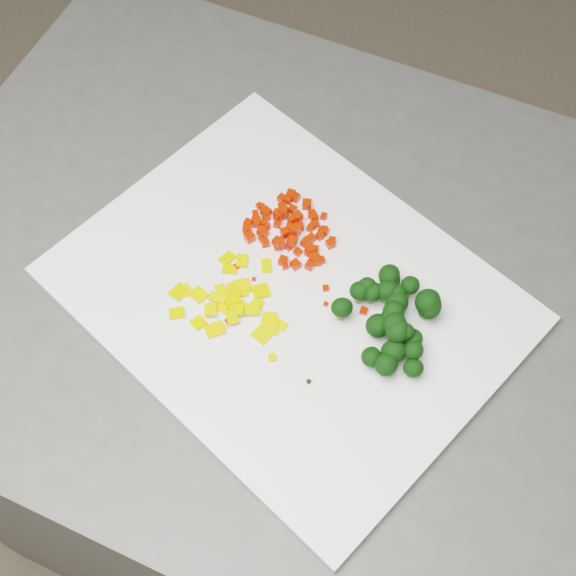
# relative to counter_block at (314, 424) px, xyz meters

# --- Properties ---
(ground) EXTENTS (4.00, 4.00, 0.00)m
(ground) POSITION_rel_counter_block_xyz_m (-0.13, -0.13, -0.45)
(ground) COLOR gray
(ground) RESTS_ON ground
(counter_block) EXTENTS (1.13, 0.95, 0.90)m
(counter_block) POSITION_rel_counter_block_xyz_m (0.00, 0.00, 0.00)
(counter_block) COLOR #4D4E4B
(counter_block) RESTS_ON ground
(cutting_board) EXTENTS (0.58, 0.56, 0.01)m
(cutting_board) POSITION_rel_counter_block_xyz_m (-0.04, -0.02, 0.46)
(cutting_board) COLOR white
(cutting_board) RESTS_ON counter_block
(carrot_pile) EXTENTS (0.10, 0.10, 0.03)m
(carrot_pile) POSITION_rel_counter_block_xyz_m (-0.04, 0.05, 0.48)
(carrot_pile) COLOR red
(carrot_pile) RESTS_ON cutting_board
(pepper_pile) EXTENTS (0.12, 0.12, 0.02)m
(pepper_pile) POSITION_rel_counter_block_xyz_m (-0.10, -0.04, 0.47)
(pepper_pile) COLOR yellow
(pepper_pile) RESTS_ON cutting_board
(broccoli_pile) EXTENTS (0.12, 0.12, 0.06)m
(broccoli_pile) POSITION_rel_counter_block_xyz_m (0.07, -0.06, 0.49)
(broccoli_pile) COLOR black
(broccoli_pile) RESTS_ON cutting_board
(carrot_cube_0) EXTENTS (0.01, 0.01, 0.01)m
(carrot_cube_0) POSITION_rel_counter_block_xyz_m (-0.03, 0.01, 0.47)
(carrot_cube_0) COLOR red
(carrot_cube_0) RESTS_ON carrot_pile
(carrot_cube_1) EXTENTS (0.01, 0.01, 0.01)m
(carrot_cube_1) POSITION_rel_counter_block_xyz_m (-0.06, 0.07, 0.47)
(carrot_cube_1) COLOR red
(carrot_cube_1) RESTS_ON carrot_pile
(carrot_cube_2) EXTENTS (0.01, 0.01, 0.01)m
(carrot_cube_2) POSITION_rel_counter_block_xyz_m (-0.07, 0.06, 0.47)
(carrot_cube_2) COLOR red
(carrot_cube_2) RESTS_ON carrot_pile
(carrot_cube_3) EXTENTS (0.01, 0.01, 0.01)m
(carrot_cube_3) POSITION_rel_counter_block_xyz_m (-0.05, 0.03, 0.47)
(carrot_cube_3) COLOR red
(carrot_cube_3) RESTS_ON carrot_pile
(carrot_cube_4) EXTENTS (0.01, 0.01, 0.01)m
(carrot_cube_4) POSITION_rel_counter_block_xyz_m (-0.07, 0.06, 0.47)
(carrot_cube_4) COLOR red
(carrot_cube_4) RESTS_ON carrot_pile
(carrot_cube_5) EXTENTS (0.01, 0.01, 0.01)m
(carrot_cube_5) POSITION_rel_counter_block_xyz_m (-0.06, 0.07, 0.47)
(carrot_cube_5) COLOR red
(carrot_cube_5) RESTS_ON carrot_pile
(carrot_cube_6) EXTENTS (0.01, 0.01, 0.01)m
(carrot_cube_6) POSITION_rel_counter_block_xyz_m (-0.02, 0.01, 0.47)
(carrot_cube_6) COLOR red
(carrot_cube_6) RESTS_ON carrot_pile
(carrot_cube_7) EXTENTS (0.01, 0.01, 0.01)m
(carrot_cube_7) POSITION_rel_counter_block_xyz_m (-0.07, 0.03, 0.47)
(carrot_cube_7) COLOR red
(carrot_cube_7) RESTS_ON carrot_pile
(carrot_cube_8) EXTENTS (0.01, 0.01, 0.01)m
(carrot_cube_8) POSITION_rel_counter_block_xyz_m (-0.09, 0.05, 0.47)
(carrot_cube_8) COLOR red
(carrot_cube_8) RESTS_ON carrot_pile
(carrot_cube_9) EXTENTS (0.01, 0.01, 0.01)m
(carrot_cube_9) POSITION_rel_counter_block_xyz_m (-0.06, 0.04, 0.47)
(carrot_cube_9) COLOR red
(carrot_cube_9) RESTS_ON carrot_pile
(carrot_cube_10) EXTENTS (0.01, 0.01, 0.01)m
(carrot_cube_10) POSITION_rel_counter_block_xyz_m (0.00, 0.04, 0.47)
(carrot_cube_10) COLOR red
(carrot_cube_10) RESTS_ON carrot_pile
(carrot_cube_11) EXTENTS (0.01, 0.01, 0.01)m
(carrot_cube_11) POSITION_rel_counter_block_xyz_m (-0.01, 0.06, 0.47)
(carrot_cube_11) COLOR red
(carrot_cube_11) RESTS_ON carrot_pile
(carrot_cube_12) EXTENTS (0.01, 0.01, 0.01)m
(carrot_cube_12) POSITION_rel_counter_block_xyz_m (-0.03, 0.04, 0.47)
(carrot_cube_12) COLOR red
(carrot_cube_12) RESTS_ON carrot_pile
(carrot_cube_13) EXTENTS (0.01, 0.01, 0.01)m
(carrot_cube_13) POSITION_rel_counter_block_xyz_m (-0.02, 0.03, 0.47)
(carrot_cube_13) COLOR red
(carrot_cube_13) RESTS_ON carrot_pile
(carrot_cube_14) EXTENTS (0.01, 0.01, 0.01)m
(carrot_cube_14) POSITION_rel_counter_block_xyz_m (-0.09, 0.07, 0.47)
(carrot_cube_14) COLOR red
(carrot_cube_14) RESTS_ON carrot_pile
(carrot_cube_15) EXTENTS (0.01, 0.01, 0.01)m
(carrot_cube_15) POSITION_rel_counter_block_xyz_m (-0.04, 0.05, 0.47)
(carrot_cube_15) COLOR red
(carrot_cube_15) RESTS_ON carrot_pile
(carrot_cube_16) EXTENTS (0.01, 0.01, 0.01)m
(carrot_cube_16) POSITION_rel_counter_block_xyz_m (-0.08, 0.06, 0.47)
(carrot_cube_16) COLOR red
(carrot_cube_16) RESTS_ON carrot_pile
(carrot_cube_17) EXTENTS (0.01, 0.01, 0.01)m
(carrot_cube_17) POSITION_rel_counter_block_xyz_m (-0.02, 0.05, 0.47)
(carrot_cube_17) COLOR red
(carrot_cube_17) RESTS_ON carrot_pile
(carrot_cube_18) EXTENTS (0.01, 0.01, 0.01)m
(carrot_cube_18) POSITION_rel_counter_block_xyz_m (-0.02, 0.07, 0.47)
(carrot_cube_18) COLOR red
(carrot_cube_18) RESTS_ON carrot_pile
(carrot_cube_19) EXTENTS (0.01, 0.01, 0.01)m
(carrot_cube_19) POSITION_rel_counter_block_xyz_m (-0.02, 0.06, 0.47)
(carrot_cube_19) COLOR red
(carrot_cube_19) RESTS_ON carrot_pile
(carrot_cube_20) EXTENTS (0.01, 0.01, 0.01)m
(carrot_cube_20) POSITION_rel_counter_block_xyz_m (-0.06, 0.03, 0.47)
(carrot_cube_20) COLOR red
(carrot_cube_20) RESTS_ON carrot_pile
(carrot_cube_21) EXTENTS (0.01, 0.01, 0.01)m
(carrot_cube_21) POSITION_rel_counter_block_xyz_m (-0.05, 0.07, 0.48)
(carrot_cube_21) COLOR red
(carrot_cube_21) RESTS_ON carrot_pile
(carrot_cube_22) EXTENTS (0.01, 0.01, 0.01)m
(carrot_cube_22) POSITION_rel_counter_block_xyz_m (-0.04, 0.08, 0.47)
(carrot_cube_22) COLOR red
(carrot_cube_22) RESTS_ON carrot_pile
(carrot_cube_23) EXTENTS (0.01, 0.01, 0.01)m
(carrot_cube_23) POSITION_rel_counter_block_xyz_m (-0.01, 0.02, 0.47)
(carrot_cube_23) COLOR red
(carrot_cube_23) RESTS_ON carrot_pile
(carrot_cube_24) EXTENTS (0.01, 0.01, 0.01)m
(carrot_cube_24) POSITION_rel_counter_block_xyz_m (-0.09, 0.04, 0.47)
(carrot_cube_24) COLOR red
(carrot_cube_24) RESTS_ON carrot_pile
(carrot_cube_25) EXTENTS (0.01, 0.01, 0.01)m
(carrot_cube_25) POSITION_rel_counter_block_xyz_m (-0.08, 0.08, 0.47)
(carrot_cube_25) COLOR red
(carrot_cube_25) RESTS_ON carrot_pile
(carrot_cube_26) EXTENTS (0.01, 0.01, 0.01)m
(carrot_cube_26) POSITION_rel_counter_block_xyz_m (-0.02, 0.07, 0.47)
(carrot_cube_26) COLOR red
(carrot_cube_26) RESTS_ON carrot_pile
(carrot_cube_27) EXTENTS (0.01, 0.01, 0.01)m
(carrot_cube_27) POSITION_rel_counter_block_xyz_m (-0.04, 0.06, 0.47)
(carrot_cube_27) COLOR red
(carrot_cube_27) RESTS_ON carrot_pile
(carrot_cube_28) EXTENTS (0.01, 0.01, 0.01)m
(carrot_cube_28) POSITION_rel_counter_block_xyz_m (-0.01, 0.08, 0.47)
(carrot_cube_28) COLOR red
(carrot_cube_28) RESTS_ON carrot_pile
(carrot_cube_29) EXTENTS (0.01, 0.01, 0.01)m
(carrot_cube_29) POSITION_rel_counter_block_xyz_m (-0.04, 0.05, 0.47)
(carrot_cube_29) COLOR red
(carrot_cube_29) RESTS_ON carrot_pile
(carrot_cube_30) EXTENTS (0.01, 0.01, 0.01)m
(carrot_cube_30) POSITION_rel_counter_block_xyz_m (-0.09, 0.04, 0.47)
(carrot_cube_30) COLOR red
(carrot_cube_30) RESTS_ON carrot_pile
(carrot_cube_31) EXTENTS (0.01, 0.01, 0.01)m
(carrot_cube_31) POSITION_rel_counter_block_xyz_m (-0.06, 0.06, 0.47)
(carrot_cube_31) COLOR red
(carrot_cube_31) RESTS_ON carrot_pile
(carrot_cube_32) EXTENTS (0.01, 0.01, 0.01)m
(carrot_cube_32) POSITION_rel_counter_block_xyz_m (-0.03, 0.06, 0.47)
(carrot_cube_32) COLOR red
(carrot_cube_32) RESTS_ON carrot_pile
(carrot_cube_33) EXTENTS (0.01, 0.01, 0.01)m
(carrot_cube_33) POSITION_rel_counter_block_xyz_m (-0.01, 0.02, 0.47)
(carrot_cube_33) COLOR red
(carrot_cube_33) RESTS_ON carrot_pile
(carrot_cube_34) EXTENTS (0.01, 0.01, 0.01)m
(carrot_cube_34) POSITION_rel_counter_block_xyz_m (-0.08, 0.07, 0.47)
(carrot_cube_34) COLOR red
(carrot_cube_34) RESTS_ON carrot_pile
(carrot_cube_35) EXTENTS (0.01, 0.01, 0.01)m
(carrot_cube_35) POSITION_rel_counter_block_xyz_m (-0.07, 0.04, 0.47)
(carrot_cube_35) COLOR red
(carrot_cube_35) RESTS_ON carrot_pile
(carrot_cube_36) EXTENTS (0.01, 0.01, 0.01)m
(carrot_cube_36) POSITION_rel_counter_block_xyz_m (-0.02, 0.03, 0.47)
(carrot_cube_36) COLOR red
(carrot_cube_36) RESTS_ON carrot_pile
(carrot_cube_37) EXTENTS (0.01, 0.01, 0.01)m
(carrot_cube_37) POSITION_rel_counter_block_xyz_m (-0.01, 0.06, 0.47)
(carrot_cube_37) COLOR red
(carrot_cube_37) RESTS_ON carrot_pile
(carrot_cube_38) EXTENTS (0.01, 0.01, 0.01)m
(carrot_cube_38) POSITION_rel_counter_block_xyz_m (-0.08, 0.06, 0.47)
(carrot_cube_38) COLOR red
(carrot_cube_38) RESTS_ON carrot_pile
(carrot_cube_39) EXTENTS (0.01, 0.01, 0.01)m
(carrot_cube_39) POSITION_rel_counter_block_xyz_m (-0.01, 0.05, 0.47)
(carrot_cube_39) COLOR red
(carrot_cube_39) RESTS_ON carrot_pile
(carrot_cube_40) EXTENTS (0.01, 0.01, 0.01)m
(carrot_cube_40) POSITION_rel_counter_block_xyz_m (-0.05, 0.09, 0.47)
(carrot_cube_40) COLOR red
(carrot_cube_40) RESTS_ON carrot_pile
(carrot_cube_41) EXTENTS (0.01, 0.01, 0.01)m
(carrot_cube_41) POSITION_rel_counter_block_xyz_m (-0.06, 0.10, 0.47)
(carrot_cube_41) COLOR red
(carrot_cube_41) RESTS_ON carrot_pile
(carrot_cube_42) EXTENTS (0.01, 0.01, 0.01)m
(carrot_cube_42) POSITION_rel_counter_block_xyz_m (-0.04, 0.05, 0.48)
(carrot_cube_42) COLOR red
(carrot_cube_42) RESTS_ON carrot_pile
(carrot_cube_43) EXTENTS (0.01, 0.01, 0.01)m
(carrot_cube_43) POSITION_rel_counter_block_xyz_m (-0.04, 0.03, 0.48)
(carrot_cube_43) COLOR red
(carrot_cube_43) RESTS_ON carrot_pile
(carrot_cube_44) EXTENTS (0.01, 0.01, 0.01)m
(carrot_cube_44) POSITION_rel_counter_block_xyz_m (-0.02, 0.02, 0.47)
(carrot_cube_44) COLOR red
(carrot_cube_44) RESTS_ON carrot_pile
(carrot_cube_45) EXTENTS (0.01, 0.01, 0.01)m
(carrot_cube_45) POSITION_rel_counter_block_xyz_m (-0.06, 0.07, 0.47)
(carrot_cube_45) COLOR red
(carrot_cube_45) RESTS_ON carrot_pile
(carrot_cube_46) EXTENTS (0.01, 0.01, 0.01)m
(carrot_cube_46) POSITION_rel_counter_block_xyz_m (-0.05, 0.10, 0.47)
(carrot_cube_46) COLOR red
(carrot_cube_46) RESTS_ON carrot_pile
(carrot_cube_47) EXTENTS (0.01, 0.01, 0.01)m
(carrot_cube_47) POSITION_rel_counter_block_xyz_m (-0.01, 0.02, 0.47)
(carrot_cube_47) COLOR red
(carrot_cube_47) RESTS_ON carrot_pile
(carrot_cube_48) EXTENTS (0.01, 0.01, 0.01)m
(carrot_cube_48) POSITION_rel_counter_block_xyz_m (-0.04, 0.01, 0.47)
(carrot_cube_48) COLOR red
(carrot_cube_48) RESTS_ON carrot_pile
(carrot_cube_49) EXTENTS (0.01, 0.01, 0.01)m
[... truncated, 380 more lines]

